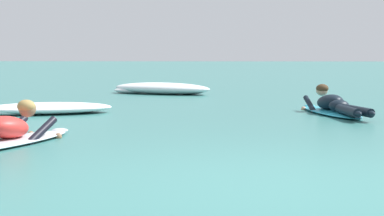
{
  "coord_description": "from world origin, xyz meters",
  "views": [
    {
      "loc": [
        -0.41,
        -5.16,
        1.05
      ],
      "look_at": [
        -0.96,
        4.08,
        0.25
      ],
      "focal_mm": 60.37,
      "sensor_mm": 36.0,
      "label": 1
    }
  ],
  "objects": [
    {
      "name": "whitewater_mid_left",
      "position": [
        -3.54,
        5.69,
        0.09
      ],
      "size": [
        2.38,
        1.56,
        0.19
      ],
      "color": "white",
      "rests_on": "ground"
    },
    {
      "name": "ground_plane",
      "position": [
        0.0,
        10.0,
        0.0
      ],
      "size": [
        120.0,
        120.0,
        0.0
      ],
      "primitive_type": "plane",
      "color": "#387A75"
    },
    {
      "name": "whitewater_front",
      "position": [
        -2.14,
        11.03,
        0.14
      ],
      "size": [
        2.81,
        1.89,
        0.29
      ],
      "color": "white",
      "rests_on": "ground"
    },
    {
      "name": "surfer_far",
      "position": [
        1.33,
        5.83,
        0.14
      ],
      "size": [
        1.02,
        2.71,
        0.53
      ],
      "color": "#2DB2D1",
      "rests_on": "ground"
    }
  ]
}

